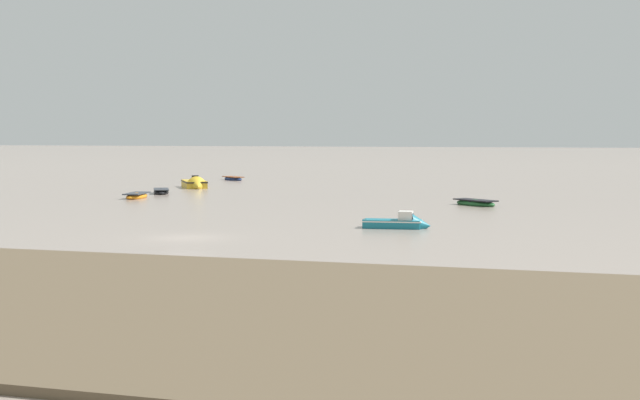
# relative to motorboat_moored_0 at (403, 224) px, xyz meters

# --- Properties ---
(ground_plane) EXTENTS (800.00, 800.00, 0.00)m
(ground_plane) POSITION_rel_motorboat_moored_0_xyz_m (-11.20, -9.48, -0.26)
(ground_plane) COLOR gray
(motorboat_moored_0) EXTENTS (4.58, 2.02, 1.69)m
(motorboat_moored_0) POSITION_rel_motorboat_moored_0_xyz_m (0.00, 0.00, 0.00)
(motorboat_moored_0) COLOR #197084
(motorboat_moored_0) RESTS_ON ground
(rowboat_moored_0) EXTENTS (4.29, 4.06, 0.70)m
(rowboat_moored_0) POSITION_rel_motorboat_moored_0_xyz_m (-35.41, 56.37, -0.07)
(rowboat_moored_0) COLOR navy
(rowboat_moored_0) RESTS_ON ground
(motorboat_moored_1) EXTENTS (5.50, 6.92, 2.30)m
(motorboat_moored_1) POSITION_rel_motorboat_moored_0_xyz_m (-32.44, 37.89, 0.06)
(motorboat_moored_1) COLOR gold
(motorboat_moored_1) RESTS_ON ground
(rowboat_moored_1) EXTENTS (2.48, 4.88, 0.74)m
(rowboat_moored_1) POSITION_rel_motorboat_moored_0_xyz_m (-30.70, 20.69, -0.06)
(rowboat_moored_1) COLOR orange
(rowboat_moored_1) RESTS_ON ground
(rowboat_moored_3) EXTENTS (4.51, 4.09, 0.72)m
(rowboat_moored_3) POSITION_rel_motorboat_moored_0_xyz_m (1.96, 21.16, -0.06)
(rowboat_moored_3) COLOR #23602D
(rowboat_moored_3) RESTS_ON ground
(rowboat_moored_5) EXTENTS (3.49, 4.73, 0.72)m
(rowboat_moored_5) POSITION_rel_motorboat_moored_0_xyz_m (-31.61, 27.66, -0.06)
(rowboat_moored_5) COLOR black
(rowboat_moored_5) RESTS_ON ground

